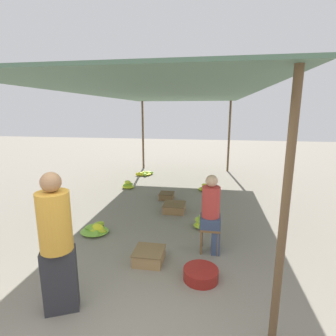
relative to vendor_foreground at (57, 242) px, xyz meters
name	(u,v)px	position (x,y,z in m)	size (l,w,h in m)	color
canopy_post_front_right	(284,221)	(2.40, -0.10, 0.48)	(0.08, 0.08, 2.75)	brown
canopy_post_back_left	(143,135)	(-1.07, 8.01, 0.48)	(0.08, 0.08, 2.75)	brown
canopy_post_back_right	(229,137)	(2.40, 8.01, 0.48)	(0.08, 0.08, 2.75)	brown
canopy_tarp	(169,94)	(0.67, 3.95, 1.87)	(3.87, 8.51, 0.04)	#567A60
vendor_foreground	(57,242)	(0.00, 0.00, 0.00)	(0.48, 0.48, 1.72)	#2D2D33
stool	(210,231)	(1.75, 1.67, -0.53)	(0.34, 0.34, 0.45)	brown
vendor_seated	(212,212)	(1.77, 1.67, -0.18)	(0.34, 0.34, 1.35)	#384766
basin_black	(201,274)	(1.63, 0.86, -0.81)	(0.51, 0.51, 0.16)	maroon
banana_pile_left_0	(128,185)	(-0.81, 5.08, -0.80)	(0.42, 0.39, 0.25)	#87BA34
banana_pile_left_1	(96,230)	(-0.47, 1.96, -0.81)	(0.56, 0.54, 0.22)	#7DB636
banana_pile_left_2	(144,174)	(-0.72, 6.78, -0.83)	(0.65, 0.61, 0.16)	#90BE32
banana_pile_right_0	(205,188)	(1.59, 5.20, -0.81)	(0.45, 0.49, 0.22)	#9EC430
banana_pile_right_1	(202,223)	(1.60, 2.58, -0.80)	(0.41, 0.42, 0.30)	#85B934
crate_near	(167,196)	(0.56, 4.24, -0.81)	(0.39, 0.39, 0.17)	brown
crate_mid	(149,256)	(0.80, 1.17, -0.79)	(0.47, 0.47, 0.21)	#9E7A4C
crate_far	(174,208)	(0.90, 3.36, -0.79)	(0.51, 0.51, 0.20)	olive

